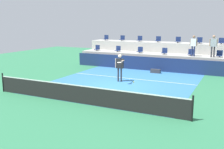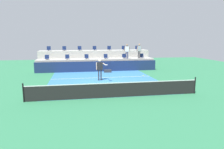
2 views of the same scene
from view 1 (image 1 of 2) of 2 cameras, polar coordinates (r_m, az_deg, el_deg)
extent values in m
plane|color=#2D754C|center=(16.23, 0.91, -2.52)|extent=(40.00, 40.00, 0.00)
cube|color=teal|center=(17.12, 2.33, -1.78)|extent=(9.00, 10.00, 0.01)
cube|color=white|center=(18.38, 4.08, -0.88)|extent=(9.00, 0.06, 0.00)
cylinder|color=black|center=(16.05, -22.61, -1.60)|extent=(0.08, 0.08, 1.07)
cylinder|color=black|center=(10.91, 17.08, -7.08)|extent=(0.08, 0.08, 1.07)
cube|color=black|center=(12.72, -6.76, -4.39)|extent=(10.40, 0.01, 0.87)
cube|color=white|center=(12.61, -6.81, -2.48)|extent=(10.40, 0.02, 0.05)
cube|color=navy|center=(21.61, 7.68, 2.36)|extent=(13.00, 0.16, 1.10)
cube|color=#ADAAA3|center=(22.82, 8.72, 2.99)|extent=(13.00, 1.80, 1.25)
cube|color=#ADAAA3|center=(24.48, 10.01, 4.52)|extent=(13.00, 1.80, 2.10)
cylinder|color=#2D2D33|center=(24.71, -3.34, 5.32)|extent=(0.08, 0.08, 0.10)
cube|color=navy|center=(24.70, -3.34, 5.48)|extent=(0.44, 0.40, 0.04)
cube|color=navy|center=(24.84, -3.14, 6.00)|extent=(0.44, 0.04, 0.38)
cylinder|color=#2D2D33|center=(23.74, 1.22, 5.09)|extent=(0.08, 0.08, 0.10)
cube|color=navy|center=(23.73, 1.22, 5.25)|extent=(0.44, 0.40, 0.04)
cube|color=navy|center=(23.87, 1.40, 5.80)|extent=(0.44, 0.04, 0.38)
cylinder|color=#2D2D33|center=(22.94, 6.02, 4.81)|extent=(0.08, 0.08, 0.10)
cube|color=navy|center=(22.93, 6.02, 4.98)|extent=(0.44, 0.40, 0.04)
cube|color=navy|center=(23.08, 6.19, 5.54)|extent=(0.44, 0.04, 0.38)
cylinder|color=#2D2D33|center=(22.30, 11.26, 4.46)|extent=(0.08, 0.08, 0.10)
cube|color=navy|center=(22.29, 11.26, 4.64)|extent=(0.44, 0.40, 0.04)
cube|color=navy|center=(22.44, 11.40, 5.22)|extent=(0.44, 0.04, 0.38)
cylinder|color=#2D2D33|center=(21.86, 16.71, 4.07)|extent=(0.08, 0.08, 0.10)
cube|color=navy|center=(21.85, 16.72, 4.25)|extent=(0.44, 0.40, 0.04)
cube|color=navy|center=(22.01, 16.83, 4.84)|extent=(0.44, 0.04, 0.38)
cylinder|color=#2D2D33|center=(21.63, 22.28, 3.63)|extent=(0.08, 0.08, 0.10)
cube|color=navy|center=(21.62, 22.29, 3.81)|extent=(0.44, 0.40, 0.04)
cube|color=navy|center=(21.77, 22.37, 4.41)|extent=(0.44, 0.04, 0.38)
cylinder|color=#2D2D33|center=(26.21, -1.40, 7.54)|extent=(0.08, 0.08, 0.10)
cube|color=navy|center=(26.21, -1.40, 7.70)|extent=(0.44, 0.40, 0.04)
cube|color=navy|center=(26.35, -1.22, 8.18)|extent=(0.44, 0.04, 0.38)
cylinder|color=#2D2D33|center=(25.45, 2.16, 7.43)|extent=(0.08, 0.08, 0.10)
cube|color=navy|center=(25.45, 2.16, 7.58)|extent=(0.44, 0.40, 0.04)
cube|color=navy|center=(25.60, 2.33, 8.07)|extent=(0.44, 0.04, 0.38)
cylinder|color=#2D2D33|center=(24.79, 5.95, 7.27)|extent=(0.08, 0.08, 0.10)
cube|color=navy|center=(24.78, 5.95, 7.43)|extent=(0.44, 0.40, 0.04)
cube|color=navy|center=(24.94, 6.10, 7.93)|extent=(0.44, 0.04, 0.38)
cylinder|color=#2D2D33|center=(24.24, 9.94, 7.07)|extent=(0.08, 0.08, 0.10)
cube|color=navy|center=(24.23, 9.94, 7.23)|extent=(0.44, 0.40, 0.04)
cube|color=navy|center=(24.39, 10.08, 7.75)|extent=(0.44, 0.04, 0.38)
cylinder|color=#2D2D33|center=(23.81, 14.09, 6.82)|extent=(0.08, 0.08, 0.10)
cube|color=navy|center=(23.80, 14.10, 6.99)|extent=(0.44, 0.40, 0.04)
cube|color=navy|center=(23.96, 14.21, 7.52)|extent=(0.44, 0.04, 0.38)
cylinder|color=#2D2D33|center=(23.50, 18.43, 6.53)|extent=(0.08, 0.08, 0.10)
cube|color=navy|center=(23.49, 18.44, 6.70)|extent=(0.44, 0.40, 0.04)
cube|color=navy|center=(23.66, 18.53, 7.23)|extent=(0.44, 0.04, 0.38)
cylinder|color=#2D2D33|center=(23.33, 22.64, 6.21)|extent=(0.08, 0.08, 0.10)
cube|color=navy|center=(23.33, 22.66, 6.38)|extent=(0.44, 0.40, 0.04)
cube|color=navy|center=(23.49, 22.72, 6.92)|extent=(0.44, 0.04, 0.38)
cylinder|color=#2D2D33|center=(17.40, 1.37, -0.06)|extent=(0.12, 0.12, 0.90)
cylinder|color=#2D2D33|center=(17.34, 2.01, -0.11)|extent=(0.12, 0.12, 0.90)
cube|color=black|center=(17.23, 1.70, 2.42)|extent=(0.50, 0.23, 0.64)
sphere|color=beige|center=(17.16, 1.71, 4.03)|extent=(0.27, 0.27, 0.24)
cylinder|color=beige|center=(17.31, 0.83, 2.53)|extent=(0.08, 0.08, 0.60)
cylinder|color=beige|center=(16.85, 2.31, 2.96)|extent=(0.13, 0.57, 0.07)
cylinder|color=black|center=(16.49, 1.92, 2.78)|extent=(0.06, 0.26, 0.04)
ellipsoid|color=silver|center=(16.22, 1.61, 2.64)|extent=(0.29, 0.35, 0.03)
cylinder|color=navy|center=(21.52, 16.99, 4.88)|extent=(0.13, 0.13, 0.80)
cylinder|color=navy|center=(21.46, 17.45, 4.84)|extent=(0.13, 0.13, 0.80)
cube|color=white|center=(21.43, 17.33, 6.67)|extent=(0.46, 0.25, 0.56)
sphere|color=#846047|center=(21.40, 17.40, 7.82)|extent=(0.25, 0.25, 0.22)
cylinder|color=#846047|center=(21.51, 16.69, 6.76)|extent=(0.08, 0.08, 0.53)
cylinder|color=#846047|center=(21.35, 17.97, 6.66)|extent=(0.08, 0.08, 0.53)
cylinder|color=#2D2D33|center=(21.31, 20.80, 4.61)|extent=(0.13, 0.13, 0.82)
cylinder|color=#2D2D33|center=(21.34, 21.30, 4.58)|extent=(0.13, 0.13, 0.82)
cube|color=#B2B2B7|center=(21.26, 21.19, 6.47)|extent=(0.47, 0.28, 0.58)
sphere|color=#A87A5B|center=(21.23, 21.27, 7.67)|extent=(0.27, 0.27, 0.22)
cylinder|color=#A87A5B|center=(21.22, 20.50, 6.56)|extent=(0.08, 0.08, 0.55)
cylinder|color=#A87A5B|center=(21.30, 21.88, 6.48)|extent=(0.08, 0.08, 0.55)
sphere|color=#CCE033|center=(12.78, 4.77, -1.65)|extent=(0.07, 0.07, 0.07)
cube|color=#333338|center=(20.61, 9.43, 0.74)|extent=(0.76, 0.28, 0.30)
camera|label=2|loc=(9.05, -72.54, 0.94)|focal=32.72mm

